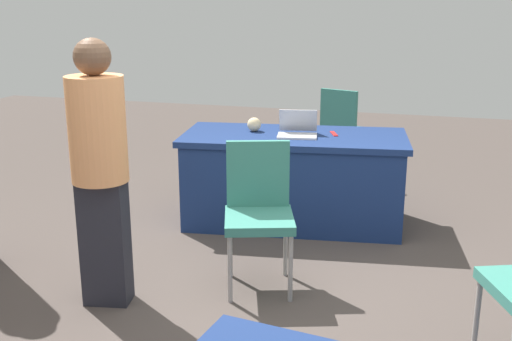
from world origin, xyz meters
name	(u,v)px	position (x,y,z in m)	size (l,w,h in m)	color
ground_plane	(267,319)	(0.00, 0.00, 0.00)	(14.40, 14.40, 0.00)	#4C423D
table_foreground	(294,179)	(0.22, -1.69, 0.39)	(1.95, 1.09, 0.77)	navy
chair_tucked_right	(259,206)	(0.18, -0.45, 0.55)	(0.56, 0.56, 0.96)	#9E9993
chair_aisle	(344,126)	(0.04, -3.29, 0.54)	(0.56, 0.56, 0.94)	#9E9993
person_attendee_standing	(100,162)	(1.03, 0.06, 0.92)	(0.40, 0.40, 1.65)	#26262D
laptop_silver	(297,131)	(0.19, -1.65, 0.81)	(0.36, 0.34, 0.21)	silver
yarn_ball	(254,124)	(0.58, -1.73, 0.83)	(0.12, 0.12, 0.12)	beige
scissors_red	(334,134)	(-0.09, -1.80, 0.77)	(0.18, 0.04, 0.01)	red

